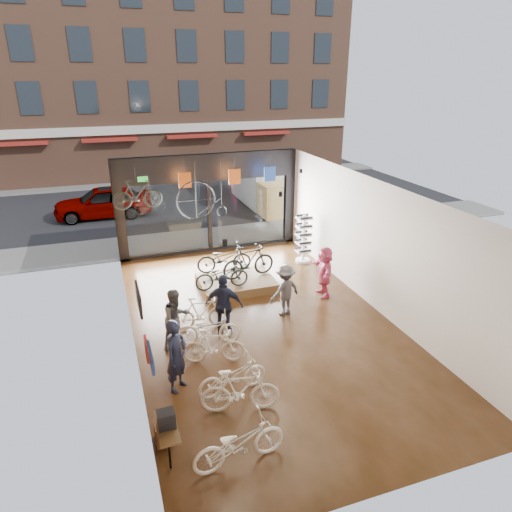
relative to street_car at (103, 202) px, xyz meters
name	(u,v)px	position (x,y,z in m)	size (l,w,h in m)	color
ground_plane	(261,323)	(3.84, -12.00, -0.79)	(7.00, 12.00, 0.04)	black
ceiling	(262,190)	(3.84, -12.00, 3.05)	(7.00, 12.00, 0.04)	black
wall_left	(126,279)	(0.32, -12.00, 1.13)	(0.04, 12.00, 3.80)	#AB6D3B
wall_right	(375,245)	(7.36, -12.00, 1.13)	(0.04, 12.00, 3.80)	beige
wall_back	(395,405)	(3.84, -18.02, 1.13)	(7.00, 0.04, 3.80)	beige
storefront	(209,204)	(3.84, -6.00, 1.13)	(7.00, 0.26, 3.80)	black
exit_sign	(143,179)	(1.44, -6.12, 2.28)	(0.35, 0.06, 0.18)	#198C26
street_road	(173,196)	(3.84, 3.00, -0.78)	(30.00, 18.00, 0.02)	black
sidewalk_near	(204,239)	(3.84, -4.80, -0.71)	(30.00, 2.40, 0.12)	slate
sidewalk_far	(163,180)	(3.84, 7.00, -0.71)	(30.00, 2.00, 0.12)	slate
opposite_building	(149,65)	(3.84, 9.50, 6.23)	(26.00, 5.00, 14.00)	brown
street_car	(103,202)	(0.00, 0.00, 0.00)	(1.82, 4.52, 1.54)	gray
box_truck	(268,185)	(8.09, -1.00, 0.44)	(2.05, 6.15, 2.42)	silver
floor_bike_0	(239,443)	(1.79, -16.57, -0.31)	(0.61, 1.76, 0.92)	beige
floor_bike_1	(240,391)	(2.22, -15.25, -0.27)	(0.47, 1.66, 1.00)	beige
floor_bike_2	(233,376)	(2.23, -14.62, -0.35)	(0.55, 1.59, 0.83)	beige
floor_bike_3	(214,346)	(2.12, -13.41, -0.31)	(0.43, 1.52, 0.92)	beige
floor_bike_4	(208,329)	(2.19, -12.54, -0.34)	(0.57, 1.65, 0.86)	beige
floor_bike_5	(201,313)	(2.18, -11.75, -0.29)	(0.45, 1.61, 0.97)	beige
display_platform	(236,283)	(3.83, -9.58, -0.62)	(2.40, 1.80, 0.30)	#4C301B
display_bike_left	(222,275)	(3.21, -10.10, -0.03)	(0.58, 1.67, 0.88)	black
display_bike_mid	(249,261)	(4.26, -9.56, 0.08)	(0.52, 1.83, 1.10)	black
display_bike_right	(224,258)	(3.62, -8.88, 0.01)	(0.64, 1.83, 0.96)	black
customer_0	(176,356)	(1.11, -14.12, 0.09)	(0.63, 0.41, 1.72)	#161C33
customer_1	(176,319)	(1.41, -12.41, 0.03)	(0.78, 0.61, 1.61)	#3F3F44
customer_2	(224,305)	(2.71, -12.22, 0.10)	(1.02, 0.42, 1.74)	#161C33
customer_3	(285,290)	(4.63, -11.76, 0.01)	(1.01, 0.58, 1.56)	#3F3F44
customer_5	(324,271)	(6.27, -11.01, 0.04)	(1.51, 0.48, 1.62)	#CC4C72
sunglasses_rack	(303,239)	(6.79, -8.31, 0.14)	(0.53, 0.44, 1.81)	white
wall_merch	(152,384)	(0.46, -15.50, 0.53)	(0.40, 2.40, 2.60)	navy
penny_farthing	(204,201)	(3.28, -7.75, 1.73)	(1.69, 0.06, 1.35)	black
hung_bike	(137,194)	(1.08, -7.80, 2.15)	(0.45, 1.58, 0.95)	black
jersey_left	(185,180)	(2.82, -6.80, 2.28)	(0.45, 0.03, 0.55)	#CC5919
jersey_mid	(235,177)	(4.65, -6.80, 2.28)	(0.45, 0.03, 0.55)	#CC5919
jersey_right	(270,174)	(6.02, -6.80, 2.28)	(0.45, 0.03, 0.55)	#1E3F99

